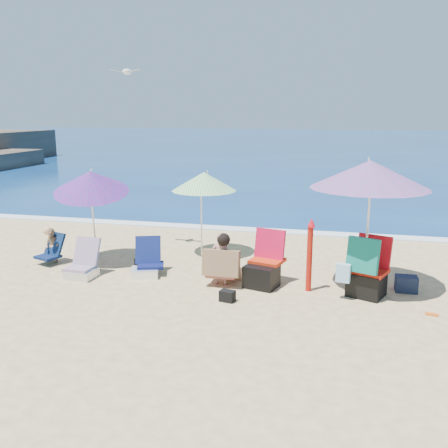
% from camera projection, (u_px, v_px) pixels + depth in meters
% --- Properties ---
extents(ground, '(120.00, 120.00, 0.00)m').
position_uv_depth(ground, '(227.00, 297.00, 8.92)').
color(ground, '#D8BC84').
rests_on(ground, ground).
extents(sea, '(120.00, 80.00, 0.12)m').
position_uv_depth(sea, '(325.00, 144.00, 51.63)').
color(sea, navy).
rests_on(sea, ground).
extents(foam, '(120.00, 0.50, 0.04)m').
position_uv_depth(foam, '(269.00, 231.00, 13.76)').
color(foam, white).
rests_on(foam, ground).
extents(umbrella_turquoise, '(2.63, 2.63, 2.43)m').
position_uv_depth(umbrella_turquoise, '(370.00, 174.00, 8.87)').
color(umbrella_turquoise, silver).
rests_on(umbrella_turquoise, ground).
extents(umbrella_striped, '(1.89, 1.89, 1.94)m').
position_uv_depth(umbrella_striped, '(204.00, 182.00, 11.19)').
color(umbrella_striped, white).
rests_on(umbrella_striped, ground).
extents(umbrella_blue, '(2.07, 2.10, 2.18)m').
position_uv_depth(umbrella_blue, '(91.00, 182.00, 10.55)').
color(umbrella_blue, silver).
rests_on(umbrella_blue, ground).
extents(furled_umbrella, '(0.17, 0.17, 1.37)m').
position_uv_depth(furled_umbrella, '(310.00, 251.00, 9.07)').
color(furled_umbrella, '#A7160B').
rests_on(furled_umbrella, ground).
extents(chair_navy, '(0.72, 0.86, 0.74)m').
position_uv_depth(chair_navy, '(147.00, 266.00, 10.09)').
color(chair_navy, '#0C1346').
rests_on(chair_navy, ground).
extents(chair_rainbow, '(0.60, 0.70, 0.75)m').
position_uv_depth(chair_rainbow, '(82.00, 267.00, 9.98)').
color(chair_rainbow, '#DE664E').
rests_on(chair_rainbow, ground).
extents(camp_chair_left, '(0.76, 0.90, 1.04)m').
position_uv_depth(camp_chair_left, '(263.00, 270.00, 9.44)').
color(camp_chair_left, red).
rests_on(camp_chair_left, ground).
extents(camp_chair_right, '(0.97, 0.87, 1.13)m').
position_uv_depth(camp_chair_right, '(366.00, 274.00, 8.88)').
color(camp_chair_right, '#B01B0C').
rests_on(camp_chair_right, ground).
extents(person_center, '(0.70, 0.58, 1.02)m').
position_uv_depth(person_center, '(221.00, 260.00, 9.42)').
color(person_center, '#A97065').
rests_on(person_center, ground).
extents(person_left, '(0.64, 0.64, 0.85)m').
position_uv_depth(person_left, '(52.00, 246.00, 10.85)').
color(person_left, tan).
rests_on(person_left, ground).
extents(bag_black_a, '(0.35, 0.32, 0.21)m').
position_uv_depth(bag_black_a, '(142.00, 264.00, 10.53)').
color(bag_black_a, black).
rests_on(bag_black_a, ground).
extents(bag_tan, '(0.34, 0.29, 0.25)m').
position_uv_depth(bag_tan, '(234.00, 272.00, 9.88)').
color(bag_tan, tan).
rests_on(bag_tan, ground).
extents(bag_navy_b, '(0.39, 0.30, 0.29)m').
position_uv_depth(bag_navy_b, '(406.00, 284.00, 9.17)').
color(bag_navy_b, '#182036').
rests_on(bag_navy_b, ground).
extents(bag_black_b, '(0.29, 0.23, 0.20)m').
position_uv_depth(bag_black_b, '(227.00, 296.00, 8.70)').
color(bag_black_b, black).
rests_on(bag_black_b, ground).
extents(orange_item, '(0.21, 0.12, 0.03)m').
position_uv_depth(orange_item, '(432.00, 314.00, 8.12)').
color(orange_item, '#DB5A17').
rests_on(orange_item, ground).
extents(seagull, '(0.75, 0.35, 0.13)m').
position_uv_depth(seagull, '(127.00, 72.00, 11.14)').
color(seagull, white).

